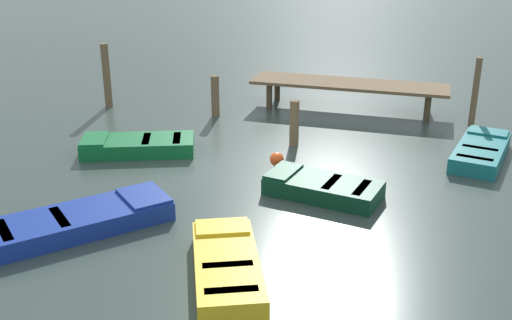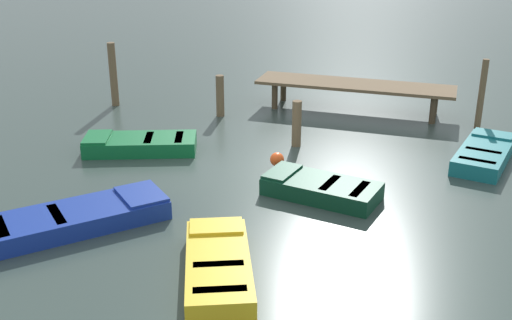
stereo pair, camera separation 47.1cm
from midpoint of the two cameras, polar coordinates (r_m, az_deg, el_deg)
name	(u,v)px [view 2 (the right image)]	position (r m, az deg, el deg)	size (l,w,h in m)	color
ground_plane	(256,173)	(15.86, 0.85, -1.18)	(80.00, 80.00, 0.00)	#33423D
dock_segment	(355,86)	(20.92, 9.62, 6.63)	(6.45, 1.62, 0.95)	brown
rowboat_dark_green	(321,188)	(14.57, 6.85, -2.55)	(2.82, 1.72, 0.46)	#0C3823
rowboat_green	(140,144)	(17.48, -9.80, 1.47)	(3.27, 2.20, 0.46)	#0F602D
rowboat_blue	(73,218)	(13.56, -15.37, -5.15)	(3.65, 3.78, 0.46)	navy
rowboat_teal	(484,154)	(17.65, 20.84, 0.52)	(1.75, 3.08, 0.46)	#14666B
rowboat_yellow	(218,265)	(11.44, -2.28, -9.60)	(2.17, 3.14, 0.46)	gold
mooring_piling_near_right	(297,124)	(17.54, 4.50, 3.32)	(0.26, 0.26, 1.32)	brown
mooring_piling_mid_left	(113,74)	(21.73, -12.29, 7.63)	(0.25, 0.25, 2.15)	brown
mooring_piling_far_left	(482,94)	(20.16, 20.53, 5.64)	(0.19, 0.19, 2.13)	brown
mooring_piling_far_right	(220,96)	(20.19, -2.63, 5.87)	(0.26, 0.26, 1.34)	brown
marker_buoy	(277,160)	(15.92, 2.78, 0.00)	(0.36, 0.36, 0.48)	#262626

